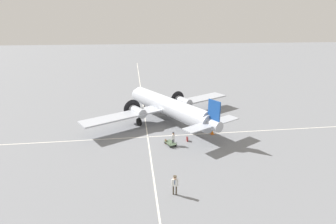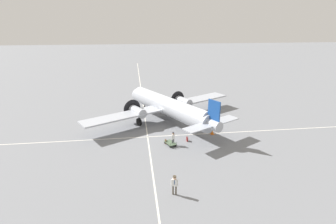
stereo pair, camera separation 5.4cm
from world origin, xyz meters
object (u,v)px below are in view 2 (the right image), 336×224
(airliner_main, at_px, (167,106))
(suitcase_upright_spare, at_px, (187,139))
(suitcase_near_door, at_px, (166,142))
(crew_foreground, at_px, (175,183))
(baggage_cart, at_px, (170,143))
(passenger_boarding, at_px, (173,137))
(traffic_cone, at_px, (212,132))

(airliner_main, relative_size, suitcase_upright_spare, 42.69)
(airliner_main, xyz_separation_m, suitcase_near_door, (-7.46, 1.05, -2.14))
(suitcase_near_door, distance_m, suitcase_upright_spare, 2.72)
(crew_foreground, height_order, suitcase_near_door, crew_foreground)
(crew_foreground, height_order, suitcase_upright_spare, crew_foreground)
(airliner_main, distance_m, suitcase_near_door, 7.84)
(airliner_main, xyz_separation_m, baggage_cart, (-7.97, 0.57, -2.13))
(airliner_main, distance_m, baggage_cart, 8.27)
(passenger_boarding, bearing_deg, airliner_main, 46.92)
(airliner_main, bearing_deg, baggage_cart, 147.21)
(suitcase_upright_spare, height_order, baggage_cart, baggage_cart)
(airliner_main, distance_m, crew_foreground, 17.47)
(suitcase_near_door, bearing_deg, traffic_cone, -72.77)
(traffic_cone, bearing_deg, crew_foreground, 150.10)
(crew_foreground, bearing_deg, suitcase_upright_spare, -93.67)
(crew_foreground, distance_m, traffic_cone, 13.71)
(passenger_boarding, relative_size, suitcase_upright_spare, 3.07)
(passenger_boarding, bearing_deg, suitcase_upright_spare, -16.10)
(crew_foreground, height_order, traffic_cone, crew_foreground)
(baggage_cart, xyz_separation_m, traffic_cone, (2.48, -5.87, 0.02))
(airliner_main, height_order, suitcase_upright_spare, airliner_main)
(baggage_cart, bearing_deg, crew_foreground, 152.55)
(airliner_main, xyz_separation_m, crew_foreground, (-17.36, 1.52, -1.27))
(airliner_main, height_order, crew_foreground, airliner_main)
(crew_foreground, xyz_separation_m, suitcase_near_door, (9.89, -0.47, -0.87))
(airliner_main, bearing_deg, crew_foreground, 146.28)
(suitcase_near_door, relative_size, suitcase_upright_spare, 1.01)
(passenger_boarding, height_order, suitcase_near_door, passenger_boarding)
(traffic_cone, bearing_deg, suitcase_near_door, 107.23)
(airliner_main, relative_size, baggage_cart, 12.32)
(suitcase_upright_spare, distance_m, baggage_cart, 2.37)
(baggage_cart, height_order, traffic_cone, traffic_cone)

